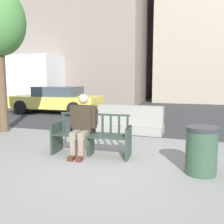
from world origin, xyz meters
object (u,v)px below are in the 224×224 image
Objects in this scene: seated_person at (82,124)px; trash_bin at (201,150)px; delivery_truck at (12,78)px; street_bench at (91,137)px; car_sedan_mid at (56,100)px; jersey_barrier_centre at (130,122)px.

seated_person is 2.45m from trash_bin.
street_bench is at bearing -43.83° from delivery_truck.
delivery_truck is at bearing 149.03° from car_sedan_mid.
car_sedan_mid is 8.92m from trash_bin.
jersey_barrier_centre is 3.48m from trash_bin.
trash_bin is (11.23, -9.10, -1.27)m from delivery_truck.
trash_bin is at bearing -9.11° from seated_person.
street_bench is 1.30× the size of seated_person.
street_bench is 0.25× the size of delivery_truck.
trash_bin is at bearing -56.05° from jersey_barrier_centre.
seated_person is 0.65× the size of jersey_barrier_centre.
car_sedan_mid is (-4.00, 5.82, -0.05)m from seated_person.
jersey_barrier_centre is at bearing 83.39° from street_bench.
seated_person is 0.19× the size of delivery_truck.
street_bench is at bearing 168.52° from trash_bin.
street_bench is 0.39× the size of car_sedan_mid.
trash_bin is at bearing -39.00° from delivery_truck.
trash_bin is (2.23, -0.45, 0.02)m from street_bench.
seated_person reaches higher than car_sedan_mid.
trash_bin is at bearing -11.48° from street_bench.
car_sedan_mid reaches higher than jersey_barrier_centre.
seated_person is (-0.18, -0.07, 0.29)m from street_bench.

